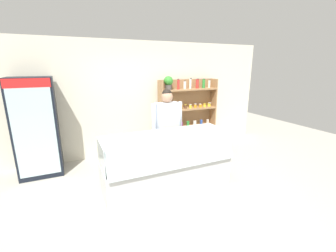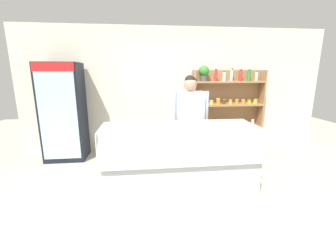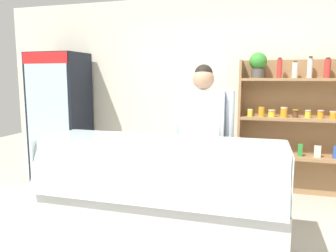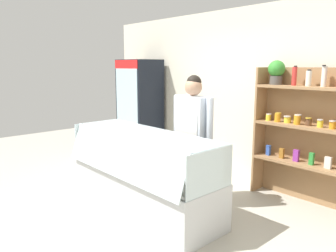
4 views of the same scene
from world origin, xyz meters
TOP-DOWN VIEW (x-y plane):
  - ground_plane at (0.00, 0.00)m, footprint 12.00×12.00m
  - back_wall at (0.00, 2.07)m, footprint 6.80×0.10m
  - drinks_fridge at (-2.33, 1.63)m, footprint 0.77×0.64m
  - shelving_unit at (1.07, 1.82)m, footprint 1.59×0.29m
  - deli_display_case at (-0.25, 0.08)m, footprint 2.23×0.79m
  - shop_clerk at (0.03, 0.69)m, footprint 0.65×0.25m

SIDE VIEW (x-z plane):
  - ground_plane at x=0.00m, z-range 0.00..0.00m
  - deli_display_case at x=-0.25m, z-range -0.19..0.82m
  - drinks_fridge at x=-2.33m, z-range 0.00..1.93m
  - shop_clerk at x=0.03m, z-range 0.16..1.86m
  - shelving_unit at x=1.07m, z-range 0.10..1.99m
  - back_wall at x=0.00m, z-range 0.00..2.70m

